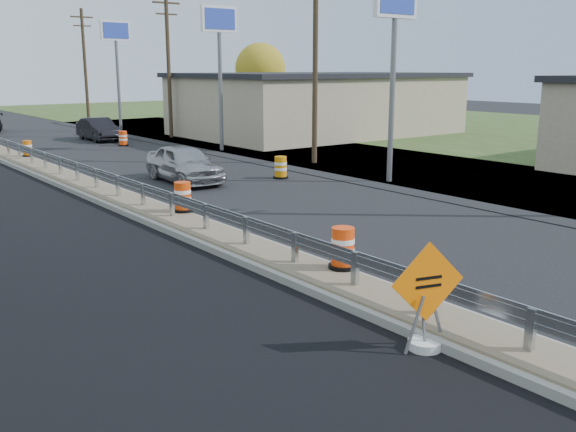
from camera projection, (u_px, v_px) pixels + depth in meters
ground at (206, 236)px, 17.94m from camera, size 140.00×140.00×0.00m
grass_verge_far at (513, 137)px, 43.53m from camera, size 40.00×120.00×0.03m
median at (97, 190)px, 24.08m from camera, size 1.60×55.00×0.23m
guardrail at (86, 171)px, 24.72m from camera, size 0.10×46.15×0.72m
retail_building_near at (317, 103)px, 45.38m from camera, size 18.50×12.50×4.27m
pylon_sign_south at (395, 19)px, 25.06m from camera, size 2.20×0.30×7.90m
pylon_sign_mid at (219, 33)px, 35.07m from camera, size 2.20×0.30×7.90m
pylon_sign_north at (116, 41)px, 45.86m from camera, size 2.20×0.30×7.90m
utility_pole_smid at (315, 61)px, 30.62m from camera, size 1.90×0.26×9.40m
utility_pole_nmid at (168, 63)px, 42.18m from camera, size 1.90×0.26×9.40m
utility_pole_north at (85, 64)px, 53.74m from camera, size 1.90×0.26×9.40m
tree_far_yellow at (260, 69)px, 58.62m from camera, size 4.62×4.62×6.86m
caution_sign at (426, 323)px, 10.64m from camera, size 1.30×0.57×1.87m
barrel_median_near at (343, 249)px, 14.25m from camera, size 0.64×0.64×0.93m
barrel_median_mid at (183, 197)px, 19.91m from camera, size 0.63×0.63×0.93m
barrel_median_far at (28, 149)px, 32.40m from camera, size 0.54×0.54×0.80m
barrel_shoulder_near at (281, 168)px, 27.28m from camera, size 0.64×0.64×0.94m
barrel_shoulder_mid at (123, 139)px, 38.66m from camera, size 0.61×0.61×0.90m
car_silver at (184, 163)px, 26.32m from camera, size 2.04×4.61×1.54m
car_dark_mid at (99, 129)px, 41.53m from camera, size 1.63×4.45×1.45m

